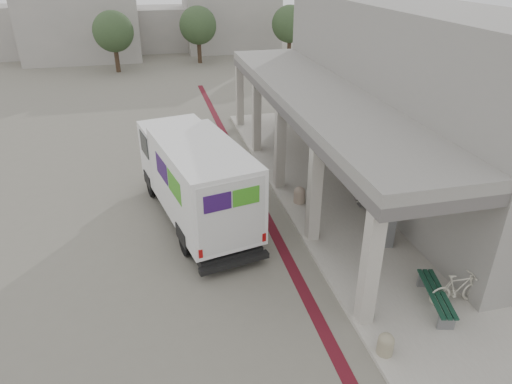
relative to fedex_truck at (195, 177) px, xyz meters
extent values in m
plane|color=slate|center=(1.48, -2.83, -1.68)|extent=(120.00, 120.00, 0.00)
cube|color=#53101B|center=(2.48, -0.83, -1.67)|extent=(0.35, 40.00, 0.01)
cube|color=#A29D91|center=(5.48, -2.83, -1.62)|extent=(4.40, 28.00, 0.12)
cube|color=gray|center=(8.83, 1.67, 1.82)|extent=(4.30, 17.00, 7.00)
cube|color=#5B5755|center=(5.08, 1.67, 1.82)|extent=(3.40, 16.90, 0.35)
cube|color=gray|center=(5.08, 1.67, 2.17)|extent=(3.40, 16.90, 0.35)
cube|color=gray|center=(-6.52, 31.17, 1.07)|extent=(10.00, 6.00, 5.50)
cube|color=gray|center=(0.48, 35.17, 0.32)|extent=(8.00, 6.00, 4.00)
cube|color=gray|center=(7.48, 33.17, 1.57)|extent=(9.00, 6.00, 6.50)
cube|color=gray|center=(-12.52, 34.17, 0.57)|extent=(7.00, 5.00, 4.50)
cylinder|color=#38281C|center=(-3.52, 25.17, -0.48)|extent=(0.36, 0.36, 2.40)
sphere|color=#2C4126|center=(-3.52, 25.17, 1.52)|extent=(3.20, 3.20, 3.20)
cylinder|color=#38281C|center=(3.48, 27.17, -0.48)|extent=(0.36, 0.36, 2.40)
sphere|color=#2C4126|center=(3.48, 27.17, 1.52)|extent=(3.20, 3.20, 3.20)
cylinder|color=#38281C|center=(11.48, 26.17, -0.48)|extent=(0.36, 0.36, 2.40)
sphere|color=#2C4126|center=(11.48, 26.17, 1.52)|extent=(3.20, 3.20, 3.20)
cube|color=black|center=(0.01, -0.03, -1.29)|extent=(3.40, 7.06, 0.29)
cube|color=white|center=(0.19, -0.89, 0.21)|extent=(3.32, 5.41, 2.52)
cube|color=white|center=(-0.51, 2.38, 0.07)|extent=(2.66, 2.28, 2.23)
cube|color=white|center=(-0.72, 3.38, -0.76)|extent=(2.21, 1.01, 0.78)
cube|color=black|center=(-0.67, 3.14, 0.60)|extent=(2.18, 0.90, 1.02)
cube|color=black|center=(0.73, -3.45, -1.34)|extent=(2.23, 0.70, 0.17)
cube|color=#311256|center=(-1.09, -0.47, 0.65)|extent=(0.30, 1.33, 0.73)
cube|color=#3E9921|center=(-0.79, -1.89, 0.65)|extent=(0.30, 1.33, 0.73)
cube|color=#311256|center=(0.29, -3.47, 0.79)|extent=(0.81, 0.20, 0.53)
cube|color=#3E9921|center=(1.14, -3.29, 0.79)|extent=(0.81, 0.20, 0.53)
cylinder|color=black|center=(-1.51, 2.22, -1.24)|extent=(0.45, 0.91, 0.87)
cylinder|color=black|center=(0.48, 2.64, -1.24)|extent=(0.45, 0.91, 0.87)
cylinder|color=black|center=(-0.58, -2.14, -1.24)|extent=(0.45, 0.91, 0.87)
cylinder|color=black|center=(1.41, -1.72, -1.24)|extent=(0.45, 0.91, 0.87)
cube|color=slate|center=(5.46, -7.14, -1.34)|extent=(0.44, 0.19, 0.43)
cube|color=slate|center=(5.87, -5.50, -1.34)|extent=(0.44, 0.19, 0.43)
cube|color=#123626|center=(5.51, -6.28, -1.11)|extent=(0.61, 1.99, 0.05)
cube|color=#123626|center=(5.66, -6.32, -1.11)|extent=(0.61, 1.99, 0.05)
cube|color=#123626|center=(5.82, -6.36, -1.11)|extent=(0.61, 1.99, 0.05)
cylinder|color=gray|center=(3.58, -7.50, -1.36)|extent=(0.39, 0.39, 0.39)
sphere|color=gray|center=(3.58, -7.50, -1.17)|extent=(0.39, 0.39, 0.39)
cylinder|color=tan|center=(3.94, 0.12, -1.34)|extent=(0.44, 0.44, 0.44)
sphere|color=tan|center=(3.94, 0.12, -1.12)|extent=(0.44, 0.44, 0.44)
cube|color=gray|center=(5.78, -3.18, -1.03)|extent=(0.61, 0.73, 1.06)
imported|color=beige|center=(6.28, -6.33, -1.08)|extent=(1.61, 0.49, 0.96)
camera|label=1|loc=(-1.22, -14.48, 6.87)|focal=32.00mm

